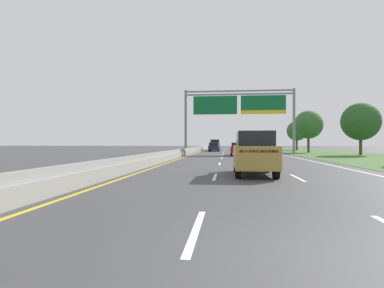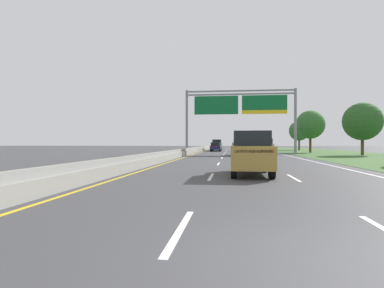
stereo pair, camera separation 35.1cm
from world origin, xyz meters
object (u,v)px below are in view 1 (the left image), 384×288
Objects in this scene: car_gold_centre_lane_suv at (254,153)px; roadside_tree_mid at (361,122)px; car_navy_left_lane_sedan at (214,147)px; car_blue_right_lane_suv at (261,146)px; car_silver_right_lane_suv at (264,146)px; pickup_truck_darkgreen at (215,145)px; car_red_centre_lane_sedan at (238,149)px; roadside_tree_far at (308,125)px; overhead_sign_gantry at (239,108)px; roadside_tree_distant at (297,131)px.

roadside_tree_mid is (15.10, 25.66, 3.07)m from car_gold_centre_lane_suv.
car_blue_right_lane_suv is (7.54, -6.19, 0.28)m from car_navy_left_lane_sedan.
pickup_truck_darkgreen is at bearing 19.65° from car_silver_right_lane_suv.
car_silver_right_lane_suv is (7.33, -21.13, 0.02)m from pickup_truck_darkgreen.
car_blue_right_lane_suv is 14.93m from roadside_tree_mid.
car_silver_right_lane_suv reaches higher than car_navy_left_lane_sedan.
car_red_centre_lane_sedan is 16.75m from roadside_tree_far.
car_silver_right_lane_suv is at bearing 176.25° from car_blue_right_lane_suv.
roadside_tree_mid reaches higher than pickup_truck_darkgreen.
pickup_truck_darkgreen is 0.82× the size of roadside_tree_far.
car_silver_right_lane_suv is (-0.37, -7.65, 0.00)m from car_blue_right_lane_suv.
car_gold_centre_lane_suv is 0.99× the size of car_blue_right_lane_suv.
roadside_tree_mid is (11.56, -1.74, 3.07)m from car_silver_right_lane_suv.
pickup_truck_darkgreen is 1.15× the size of car_gold_centre_lane_suv.
car_gold_centre_lane_suv and car_blue_right_lane_suv have the same top height.
car_silver_right_lane_suv is at bearing -45.02° from car_red_centre_lane_sedan.
roadside_tree_far is at bearing 34.18° from overhead_sign_gantry.
car_gold_centre_lane_suv is at bearing 172.65° from car_blue_right_lane_suv.
roadside_tree_mid reaches higher than car_red_centre_lane_sedan.
roadside_tree_distant is at bearing -80.89° from pickup_truck_darkgreen.
car_blue_right_lane_suv is (3.91, 35.06, 0.00)m from car_gold_centre_lane_suv.
car_navy_left_lane_sedan is at bearing 5.09° from car_gold_centre_lane_suv.
roadside_tree_far is (14.96, -5.50, 3.55)m from car_navy_left_lane_sedan.
car_gold_centre_lane_suv is 52.73m from roadside_tree_distant.
pickup_truck_darkgreen is 17.04m from roadside_tree_distant.
car_blue_right_lane_suv is 1.00× the size of car_silver_right_lane_suv.
overhead_sign_gantry reaches higher than car_navy_left_lane_sedan.
car_gold_centre_lane_suv is (3.80, -48.53, 0.02)m from pickup_truck_darkgreen.
car_blue_right_lane_suv is at bearing 62.01° from overhead_sign_gantry.
roadside_tree_far reaches higher than car_navy_left_lane_sedan.
car_red_centre_lane_sedan is 15.56m from roadside_tree_mid.
overhead_sign_gantry is 3.20× the size of car_gold_centre_lane_suv.
car_red_centre_lane_sedan is at bearing -133.79° from roadside_tree_far.
roadside_tree_distant reaches higher than car_navy_left_lane_sedan.
pickup_truck_darkgreen is 1.15× the size of car_silver_right_lane_suv.
car_red_centre_lane_sedan is at bearing 159.69° from car_blue_right_lane_suv.
roadside_tree_mid is at bearing -98.07° from car_silver_right_lane_suv.
car_silver_right_lane_suv is (7.17, -13.84, 0.28)m from car_navy_left_lane_sedan.
car_red_centre_lane_sedan is 30.17m from roadside_tree_distant.
car_navy_left_lane_sedan is at bearing 106.77° from overhead_sign_gantry.
roadside_tree_far is 15.40m from roadside_tree_distant.
roadside_tree_far reaches higher than roadside_tree_distant.
roadside_tree_far reaches higher than pickup_truck_darkgreen.
pickup_truck_darkgreen is at bearing 139.80° from roadside_tree_far.
car_silver_right_lane_suv is at bearing -7.30° from car_gold_centre_lane_suv.
car_silver_right_lane_suv is 12.09m from roadside_tree_mid.
roadside_tree_mid reaches higher than car_blue_right_lane_suv.
car_red_centre_lane_sedan is 0.67× the size of roadside_tree_far.
roadside_tree_mid is (15.09, 1.73, 3.35)m from car_red_centre_lane_sedan.
car_blue_right_lane_suv is at bearing -2.26° from car_silver_right_lane_suv.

